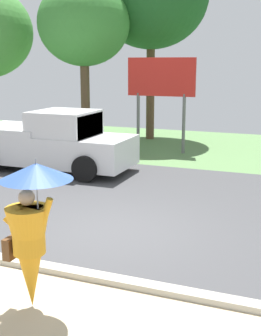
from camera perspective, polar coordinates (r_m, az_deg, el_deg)
name	(u,v)px	position (r m, az deg, el deg)	size (l,w,h in m)	color
ground_plane	(154,195)	(11.91, 2.92, -3.35)	(40.00, 22.00, 0.20)	#424244
monk_pedestrian	(31,234)	(6.31, -12.41, -8.07)	(1.05, 0.96, 2.13)	orange
pickup_truck	(52,142)	(14.51, -9.82, 3.20)	(5.20, 2.28, 1.88)	silver
roadside_billboard	(161,84)	(17.08, 3.87, 10.50)	(2.60, 0.12, 3.50)	slate
tree_left_far	(84,24)	(18.42, -5.91, 17.52)	(3.56, 3.56, 6.40)	brown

